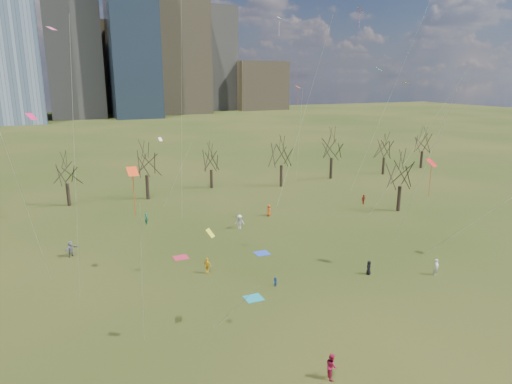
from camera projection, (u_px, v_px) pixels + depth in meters
name	position (u px, v px, depth m)	size (l,w,h in m)	color
ground	(308.00, 294.00, 42.23)	(500.00, 500.00, 0.00)	black
downtown_skyline	(83.00, 34.00, 218.19)	(212.50, 78.00, 118.00)	slate
bare_tree_row	(192.00, 162.00, 73.65)	(113.04, 29.80, 9.50)	black
blanket_teal	(254.00, 298.00, 41.47)	(1.60, 1.50, 0.03)	teal
blanket_navy	(262.00, 253.00, 51.97)	(1.60, 1.50, 0.03)	#2540AF
blanket_crimson	(181.00, 257.00, 50.75)	(1.60, 1.50, 0.03)	#B2233A
person_1	(436.00, 267.00, 46.15)	(0.62, 0.41, 1.71)	silver
person_2	(332.00, 366.00, 30.34)	(0.87, 0.68, 1.80)	#B81A42
person_4	(207.00, 266.00, 46.57)	(0.98, 0.41, 1.66)	yellow
person_6	(369.00, 268.00, 46.35)	(0.71, 0.46, 1.46)	black
person_8	(275.00, 282.00, 43.62)	(0.48, 0.38, 0.99)	#2656A7
person_9	(240.00, 222.00, 60.17)	(1.23, 0.71, 1.91)	silver
person_10	(363.00, 199.00, 71.81)	(0.90, 0.37, 1.53)	#A92118
person_11	(71.00, 249.00, 50.84)	(1.69, 0.54, 1.82)	slate
person_12	(269.00, 210.00, 65.65)	(0.82, 0.54, 1.68)	#DB4E18
person_13	(146.00, 219.00, 61.96)	(0.59, 0.39, 1.62)	#197255
kites_airborne	(295.00, 137.00, 52.32)	(51.91, 49.81, 28.48)	#F14114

